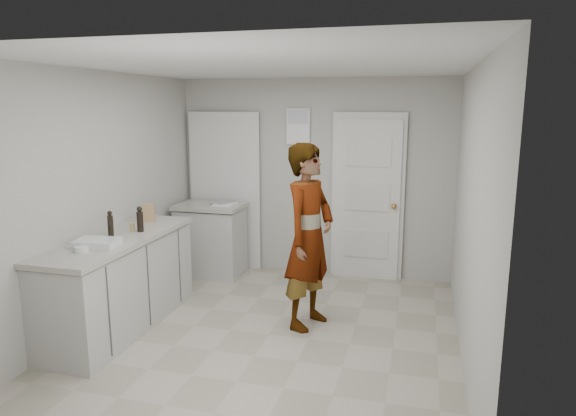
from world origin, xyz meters
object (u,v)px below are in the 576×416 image
(spice_jar, at_px, (132,227))
(egg_bowl, at_px, (82,249))
(person, at_px, (309,237))
(baking_dish, at_px, (97,243))
(oil_cruet_a, at_px, (140,220))
(oil_cruet_b, at_px, (110,224))
(cake_mix_box, at_px, (149,213))

(spice_jar, height_order, egg_bowl, spice_jar)
(person, distance_m, baking_dish, 1.95)
(spice_jar, relative_size, oil_cruet_a, 0.31)
(oil_cruet_a, xyz_separation_m, baking_dish, (-0.08, -0.59, -0.09))
(oil_cruet_a, relative_size, baking_dish, 0.65)
(oil_cruet_a, xyz_separation_m, oil_cruet_b, (-0.18, -0.23, -0.00))
(egg_bowl, bearing_deg, cake_mix_box, 91.72)
(person, xyz_separation_m, oil_cruet_b, (-1.83, -0.54, 0.14))
(oil_cruet_a, bearing_deg, egg_bowl, -98.00)
(oil_cruet_a, height_order, egg_bowl, oil_cruet_a)
(oil_cruet_b, bearing_deg, cake_mix_box, 86.98)
(person, height_order, oil_cruet_b, person)
(oil_cruet_a, bearing_deg, spice_jar, 172.33)
(cake_mix_box, bearing_deg, baking_dish, -107.49)
(person, height_order, egg_bowl, person)
(baking_dish, bearing_deg, spice_jar, 91.42)
(spice_jar, relative_size, baking_dish, 0.20)
(oil_cruet_a, distance_m, baking_dish, 0.61)
(oil_cruet_a, distance_m, oil_cruet_b, 0.29)
(person, distance_m, cake_mix_box, 1.80)
(oil_cruet_a, height_order, baking_dish, oil_cruet_a)
(spice_jar, distance_m, egg_bowl, 0.79)
(person, relative_size, oil_cruet_a, 7.07)
(person, relative_size, spice_jar, 22.98)
(oil_cruet_a, xyz_separation_m, egg_bowl, (-0.11, -0.77, -0.10))
(cake_mix_box, bearing_deg, oil_cruet_b, -113.95)
(person, bearing_deg, oil_cruet_a, 119.02)
(cake_mix_box, distance_m, spice_jar, 0.41)
(person, height_order, oil_cruet_a, person)
(person, xyz_separation_m, egg_bowl, (-1.76, -1.08, 0.04))
(person, bearing_deg, cake_mix_box, 104.92)
(cake_mix_box, distance_m, oil_cruet_b, 0.65)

